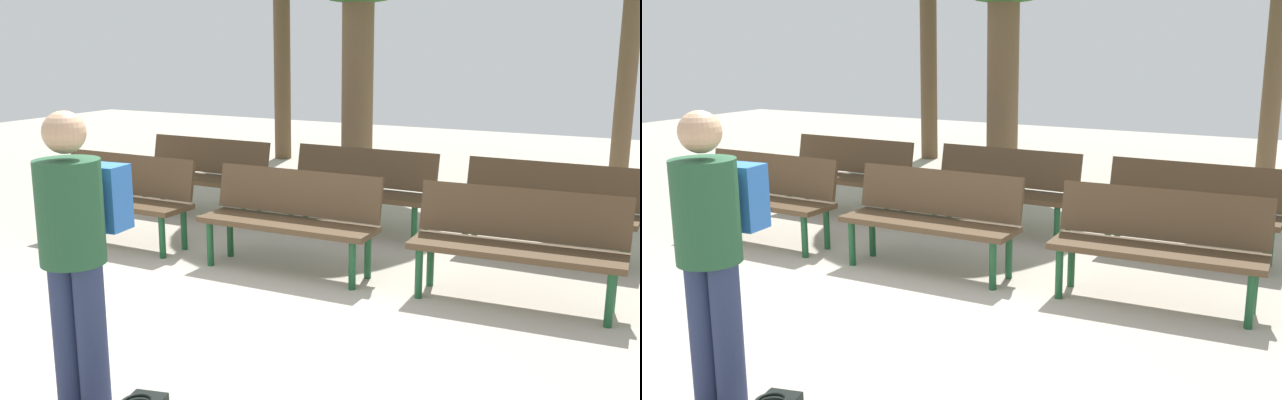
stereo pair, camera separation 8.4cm
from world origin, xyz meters
The scene contains 8 objects.
ground_plane centered at (0.00, 0.00, 0.00)m, with size 24.00×24.00×0.00m, color #B2A899.
bench_r0_c0 centered at (-1.99, 1.53, 0.50)m, with size 1.61×0.50×0.87m.
bench_r0_c1 centered at (-0.06, 1.54, 0.50)m, with size 1.60×0.49×0.87m.
bench_r0_c2 centered at (1.87, 1.64, 0.50)m, with size 1.62×0.55×0.87m.
bench_r1_c0 centered at (-1.98, 2.87, 0.50)m, with size 1.60×0.50×0.87m.
bench_r1_c1 centered at (-0.05, 2.98, 0.50)m, with size 1.60×0.50×0.87m.
bench_r1_c2 centered at (1.86, 2.99, 0.50)m, with size 1.61×0.50×0.87m.
visitor_with_backpack centered at (0.16, -1.11, 0.94)m, with size 0.38×0.55×1.65m.
Camera 1 is at (2.97, -3.77, 2.00)m, focal length 40.46 mm.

